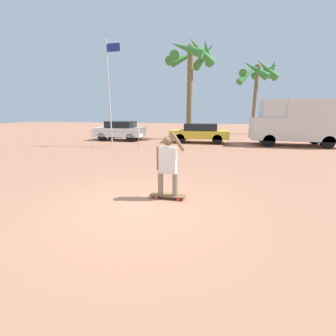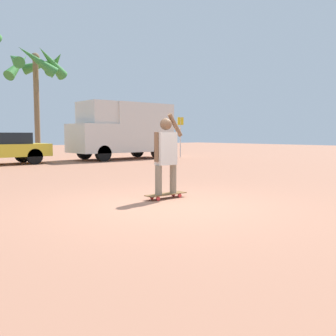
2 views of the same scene
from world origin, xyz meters
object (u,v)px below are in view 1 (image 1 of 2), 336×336
(palm_tree_near_van, at_px, (258,73))
(palm_tree_center_background, at_px, (190,59))
(skateboard, at_px, (168,196))
(parked_car_white, at_px, (120,130))
(camper_van, at_px, (297,121))
(person_skateboarder, at_px, (168,162))
(flagpole, at_px, (110,89))
(parked_car_yellow, at_px, (200,132))

(palm_tree_near_van, bearing_deg, palm_tree_center_background, -135.34)
(skateboard, distance_m, parked_car_white, 13.06)
(camper_van, bearing_deg, person_skateboarder, -119.22)
(skateboard, relative_size, parked_car_white, 0.24)
(camper_van, distance_m, parked_car_white, 12.66)
(parked_car_white, xyz_separation_m, flagpole, (0.82, -3.07, 2.81))
(palm_tree_near_van, bearing_deg, flagpole, -133.30)
(palm_tree_center_background, distance_m, flagpole, 7.16)
(skateboard, height_order, palm_tree_center_background, palm_tree_center_background)
(camper_van, bearing_deg, parked_car_white, 179.08)
(camper_van, bearing_deg, skateboard, -119.21)
(skateboard, xyz_separation_m, parked_car_yellow, (-0.11, 11.28, 0.67))
(flagpole, bearing_deg, parked_car_yellow, 28.56)
(person_skateboarder, height_order, camper_van, camper_van)
(person_skateboarder, bearing_deg, flagpole, 123.85)
(skateboard, bearing_deg, palm_tree_center_background, 95.11)
(person_skateboarder, relative_size, parked_car_white, 0.43)
(skateboard, xyz_separation_m, camper_van, (6.25, 11.17, 1.53))
(skateboard, height_order, palm_tree_near_van, palm_tree_near_van)
(skateboard, relative_size, palm_tree_near_van, 0.13)
(skateboard, height_order, camper_van, camper_van)
(camper_van, relative_size, parked_car_white, 1.44)
(camper_van, height_order, parked_car_yellow, camper_van)
(parked_car_yellow, xyz_separation_m, parked_car_white, (-6.28, 0.09, 0.04))
(parked_car_white, distance_m, flagpole, 4.24)
(camper_van, xyz_separation_m, flagpole, (-11.82, -2.87, 1.98))
(person_skateboarder, xyz_separation_m, parked_car_yellow, (-0.10, 11.28, -0.22))
(person_skateboarder, height_order, palm_tree_near_van, palm_tree_near_van)
(camper_van, bearing_deg, parked_car_yellow, 179.02)
(palm_tree_near_van, bearing_deg, person_skateboarder, -103.64)
(person_skateboarder, xyz_separation_m, palm_tree_near_van, (4.65, 19.14, 4.86))
(palm_tree_near_van, bearing_deg, skateboard, -103.64)
(person_skateboarder, distance_m, palm_tree_center_background, 14.39)
(parked_car_yellow, xyz_separation_m, palm_tree_center_background, (-1.09, 2.09, 5.39))
(palm_tree_center_background, bearing_deg, palm_tree_near_van, 44.66)
(palm_tree_near_van, relative_size, flagpole, 1.09)
(flagpole, bearing_deg, person_skateboarder, -56.15)
(skateboard, height_order, person_skateboarder, person_skateboarder)
(parked_car_white, distance_m, palm_tree_center_background, 7.72)
(palm_tree_center_background, bearing_deg, skateboard, -84.89)
(person_skateboarder, relative_size, camper_van, 0.30)
(camper_van, relative_size, parked_car_yellow, 1.31)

